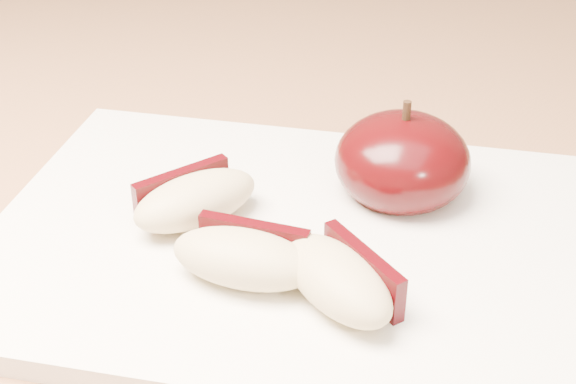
# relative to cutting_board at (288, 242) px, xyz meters

# --- Properties ---
(back_cabinet) EXTENTS (2.40, 0.62, 0.94)m
(back_cabinet) POSITION_rel_cutting_board_xyz_m (0.07, 0.83, -0.44)
(back_cabinet) COLOR silver
(back_cabinet) RESTS_ON ground
(cutting_board) EXTENTS (0.32, 0.24, 0.01)m
(cutting_board) POSITION_rel_cutting_board_xyz_m (0.00, 0.00, 0.00)
(cutting_board) COLOR white
(cutting_board) RESTS_ON island_counter
(apple_half) EXTENTS (0.09, 0.09, 0.06)m
(apple_half) POSITION_rel_cutting_board_xyz_m (0.06, 0.05, 0.02)
(apple_half) COLOR black
(apple_half) RESTS_ON cutting_board
(apple_wedge_a) EXTENTS (0.07, 0.07, 0.03)m
(apple_wedge_a) POSITION_rel_cutting_board_xyz_m (-0.05, 0.01, 0.02)
(apple_wedge_a) COLOR tan
(apple_wedge_a) RESTS_ON cutting_board
(apple_wedge_b) EXTENTS (0.07, 0.04, 0.03)m
(apple_wedge_b) POSITION_rel_cutting_board_xyz_m (-0.01, -0.04, 0.02)
(apple_wedge_b) COLOR tan
(apple_wedge_b) RESTS_ON cutting_board
(apple_wedge_c) EXTENTS (0.07, 0.08, 0.03)m
(apple_wedge_c) POSITION_rel_cutting_board_xyz_m (0.03, -0.05, 0.02)
(apple_wedge_c) COLOR tan
(apple_wedge_c) RESTS_ON cutting_board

